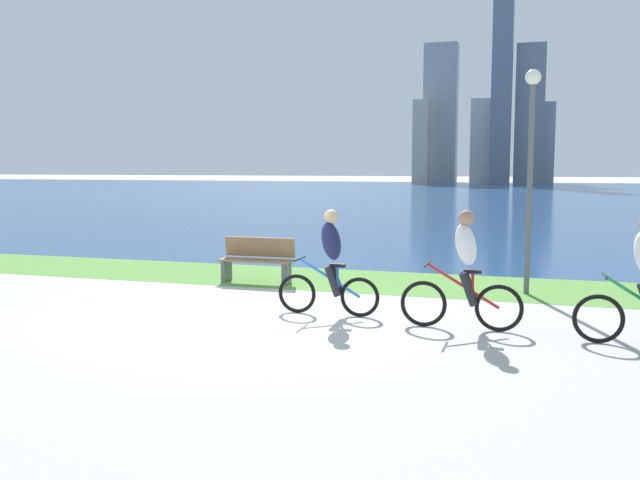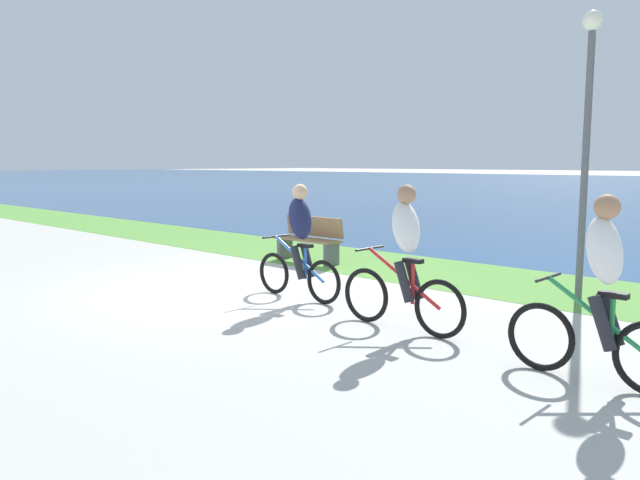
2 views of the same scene
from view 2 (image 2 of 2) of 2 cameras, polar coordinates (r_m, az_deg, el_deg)
name	(u,v)px [view 2 (image 2 of 2)]	position (r m, az deg, el deg)	size (l,w,h in m)	color
ground_plane	(226,289)	(9.79, -8.67, -4.50)	(300.00, 300.00, 0.00)	#B2AFA8
grass_strip_bayside	(370,262)	(12.26, 4.61, -2.06)	(120.00, 2.75, 0.01)	#59933D
cyclist_lead	(300,242)	(8.85, -1.91, -0.19)	(1.65, 0.52, 1.66)	black
cyclist_trailing	(404,260)	(7.24, 7.80, -1.80)	(1.74, 0.52, 1.71)	black
cyclist_distant_rear	(600,292)	(5.97, 24.49, -4.35)	(1.63, 0.52, 1.70)	black
bench_near_path	(309,239)	(12.25, -0.99, 0.07)	(1.50, 0.47, 0.90)	olive
lamppost_tall	(588,115)	(9.57, 23.51, 10.58)	(0.28, 0.28, 4.04)	#595960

